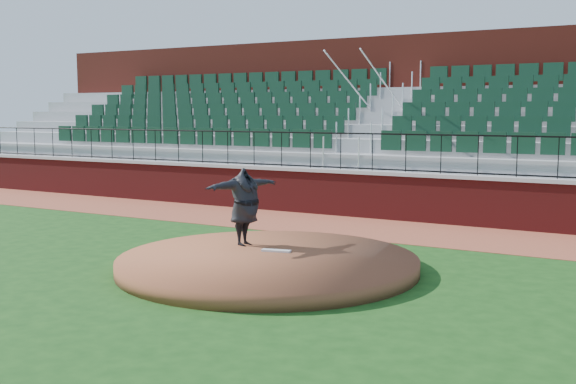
# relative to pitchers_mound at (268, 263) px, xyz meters

# --- Properties ---
(ground) EXTENTS (90.00, 90.00, 0.00)m
(ground) POSITION_rel_pitchers_mound_xyz_m (-0.27, -0.26, -0.12)
(ground) COLOR #153E11
(ground) RESTS_ON ground
(warning_track) EXTENTS (34.00, 3.20, 0.01)m
(warning_track) POSITION_rel_pitchers_mound_xyz_m (-0.27, 5.14, -0.12)
(warning_track) COLOR brown
(warning_track) RESTS_ON ground
(field_wall) EXTENTS (34.00, 0.35, 1.20)m
(field_wall) POSITION_rel_pitchers_mound_xyz_m (-0.27, 6.74, 0.47)
(field_wall) COLOR maroon
(field_wall) RESTS_ON ground
(wall_cap) EXTENTS (34.00, 0.45, 0.10)m
(wall_cap) POSITION_rel_pitchers_mound_xyz_m (-0.27, 6.74, 1.12)
(wall_cap) COLOR #B7B7B7
(wall_cap) RESTS_ON field_wall
(wall_railing) EXTENTS (34.00, 0.05, 1.00)m
(wall_railing) POSITION_rel_pitchers_mound_xyz_m (-0.27, 6.74, 1.67)
(wall_railing) COLOR black
(wall_railing) RESTS_ON wall_cap
(seating_stands) EXTENTS (34.00, 5.10, 4.60)m
(seating_stands) POSITION_rel_pitchers_mound_xyz_m (-0.27, 9.46, 2.18)
(seating_stands) COLOR gray
(seating_stands) RESTS_ON ground
(concourse_wall) EXTENTS (34.00, 0.50, 5.50)m
(concourse_wall) POSITION_rel_pitchers_mound_xyz_m (-0.27, 12.26, 2.62)
(concourse_wall) COLOR maroon
(concourse_wall) RESTS_ON ground
(pitchers_mound) EXTENTS (5.51, 5.51, 0.25)m
(pitchers_mound) POSITION_rel_pitchers_mound_xyz_m (0.00, 0.00, 0.00)
(pitchers_mound) COLOR brown
(pitchers_mound) RESTS_ON ground
(pitching_rubber) EXTENTS (0.58, 0.26, 0.04)m
(pitching_rubber) POSITION_rel_pitchers_mound_xyz_m (-0.09, 0.45, 0.14)
(pitching_rubber) COLOR silver
(pitching_rubber) RESTS_ON pitchers_mound
(pitcher) EXTENTS (0.91, 1.96, 1.54)m
(pitcher) POSITION_rel_pitchers_mound_xyz_m (-0.95, 0.69, 0.90)
(pitcher) COLOR black
(pitcher) RESTS_ON pitchers_mound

